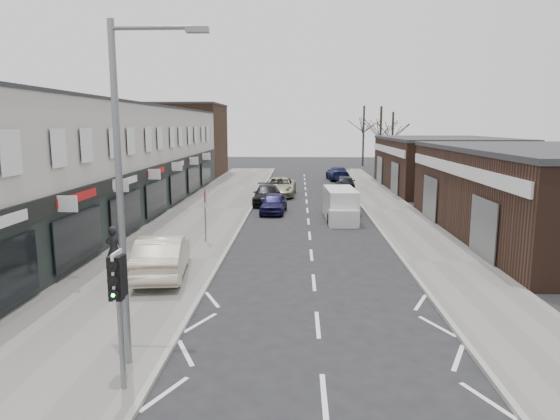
# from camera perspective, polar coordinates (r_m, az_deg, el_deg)

# --- Properties ---
(ground) EXTENTS (160.00, 160.00, 0.00)m
(ground) POSITION_cam_1_polar(r_m,az_deg,el_deg) (13.37, 4.64, -16.22)
(ground) COLOR black
(ground) RESTS_ON ground
(pavement_left) EXTENTS (5.50, 64.00, 0.12)m
(pavement_left) POSITION_cam_1_polar(r_m,az_deg,el_deg) (35.05, -7.95, 0.13)
(pavement_left) COLOR slate
(pavement_left) RESTS_ON ground
(pavement_right) EXTENTS (3.50, 64.00, 0.12)m
(pavement_right) POSITION_cam_1_polar(r_m,az_deg,el_deg) (35.08, 12.58, -0.01)
(pavement_right) COLOR slate
(pavement_right) RESTS_ON ground
(shop_terrace_left) EXTENTS (8.00, 41.00, 7.10)m
(shop_terrace_left) POSITION_cam_1_polar(r_m,az_deg,el_deg) (34.14, -20.12, 5.28)
(shop_terrace_left) COLOR #B8B2A8
(shop_terrace_left) RESTS_ON ground
(brick_block_far) EXTENTS (8.00, 10.00, 8.00)m
(brick_block_far) POSITION_cam_1_polar(r_m,az_deg,el_deg) (58.49, -10.64, 7.75)
(brick_block_far) COLOR #42291C
(brick_block_far) RESTS_ON ground
(right_unit_near) EXTENTS (10.00, 18.00, 4.50)m
(right_unit_near) POSITION_cam_1_polar(r_m,az_deg,el_deg) (29.33, 28.68, 1.49)
(right_unit_near) COLOR #392219
(right_unit_near) RESTS_ON ground
(right_unit_far) EXTENTS (10.00, 16.00, 4.50)m
(right_unit_far) POSITION_cam_1_polar(r_m,az_deg,el_deg) (47.97, 18.11, 4.94)
(right_unit_far) COLOR #392219
(right_unit_far) RESTS_ON ground
(tree_far_a) EXTENTS (3.60, 3.60, 8.00)m
(tree_far_a) POSITION_cam_1_polar(r_m,az_deg,el_deg) (61.05, 11.27, 4.04)
(tree_far_a) COLOR #382D26
(tree_far_a) RESTS_ON ground
(tree_far_b) EXTENTS (3.60, 3.60, 7.50)m
(tree_far_b) POSITION_cam_1_polar(r_m,az_deg,el_deg) (67.36, 12.59, 4.51)
(tree_far_b) COLOR #382D26
(tree_far_b) RESTS_ON ground
(tree_far_c) EXTENTS (3.60, 3.60, 8.50)m
(tree_far_c) POSITION_cam_1_polar(r_m,az_deg,el_deg) (72.82, 9.42, 4.99)
(tree_far_c) COLOR #382D26
(tree_far_c) RESTS_ON ground
(traffic_light) EXTENTS (0.28, 0.60, 3.10)m
(traffic_light) POSITION_cam_1_polar(r_m,az_deg,el_deg) (11.24, -18.01, -8.52)
(traffic_light) COLOR slate
(traffic_light) RESTS_ON pavement_left
(street_lamp) EXTENTS (2.23, 0.22, 8.00)m
(street_lamp) POSITION_cam_1_polar(r_m,az_deg,el_deg) (11.95, -17.13, 3.42)
(street_lamp) COLOR slate
(street_lamp) RESTS_ON pavement_left
(warning_sign) EXTENTS (0.12, 0.80, 2.70)m
(warning_sign) POSITION_cam_1_polar(r_m,az_deg,el_deg) (24.72, -8.49, 1.14)
(warning_sign) COLOR slate
(warning_sign) RESTS_ON pavement_left
(white_van) EXTENTS (1.97, 5.06, 1.94)m
(white_van) POSITION_cam_1_polar(r_m,az_deg,el_deg) (31.10, 6.95, 0.53)
(white_van) COLOR silver
(white_van) RESTS_ON ground
(sedan_on_pavement) EXTENTS (2.33, 5.03, 1.60)m
(sedan_on_pavement) POSITION_cam_1_polar(r_m,az_deg,el_deg) (19.67, -13.28, -5.05)
(sedan_on_pavement) COLOR #BEB198
(sedan_on_pavement) RESTS_ON pavement_left
(pedestrian) EXTENTS (0.74, 0.55, 1.88)m
(pedestrian) POSITION_cam_1_polar(r_m,az_deg,el_deg) (20.49, -18.45, -4.29)
(pedestrian) COLOR black
(pedestrian) RESTS_ON pavement_left
(parked_car_left_a) EXTENTS (1.83, 4.02, 1.34)m
(parked_car_left_a) POSITION_cam_1_polar(r_m,az_deg,el_deg) (33.31, -0.74, 0.78)
(parked_car_left_a) COLOR #141238
(parked_car_left_a) RESTS_ON ground
(parked_car_left_b) EXTENTS (2.05, 4.86, 1.40)m
(parked_car_left_b) POSITION_cam_1_polar(r_m,az_deg,el_deg) (37.09, -1.51, 1.75)
(parked_car_left_b) COLOR black
(parked_car_left_b) RESTS_ON ground
(parked_car_left_c) EXTENTS (2.71, 5.56, 1.52)m
(parked_car_left_c) POSITION_cam_1_polar(r_m,az_deg,el_deg) (41.45, -0.04, 2.68)
(parked_car_left_c) COLOR #A6A184
(parked_car_left_c) RESTS_ON ground
(parked_car_right_a) EXTENTS (1.67, 4.47, 1.46)m
(parked_car_right_a) POSITION_cam_1_polar(r_m,az_deg,el_deg) (34.40, 7.58, 1.08)
(parked_car_right_a) COLOR silver
(parked_car_right_a) RESTS_ON ground
(parked_car_right_b) EXTENTS (2.07, 4.40, 1.45)m
(parked_car_right_b) POSITION_cam_1_polar(r_m,az_deg,el_deg) (44.54, 7.47, 3.04)
(parked_car_right_b) COLOR black
(parked_car_right_b) RESTS_ON ground
(parked_car_right_c) EXTENTS (2.42, 5.18, 1.46)m
(parked_car_right_c) POSITION_cam_1_polar(r_m,az_deg,el_deg) (53.70, 6.59, 4.19)
(parked_car_right_c) COLOR #13183D
(parked_car_right_c) RESTS_ON ground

